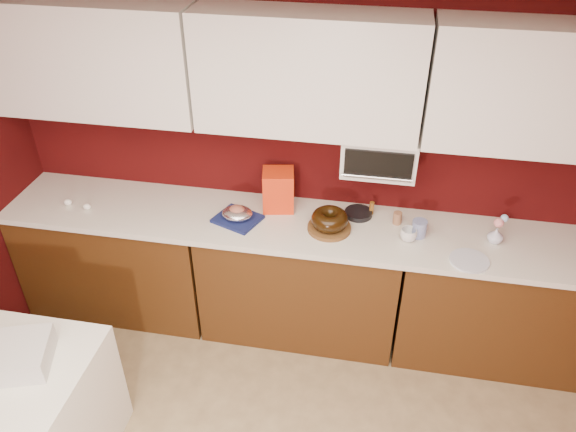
% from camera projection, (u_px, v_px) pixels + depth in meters
% --- Properties ---
extents(ceiling, '(4.00, 4.50, 0.02)m').
position_uv_depth(ceiling, '(158.00, 124.00, 1.15)').
color(ceiling, white).
rests_on(ceiling, wall_back).
extents(wall_back, '(4.00, 0.02, 2.50)m').
position_uv_depth(wall_back, '(310.00, 153.00, 3.68)').
color(wall_back, '#3D0808').
rests_on(wall_back, floor).
extents(base_cabinet_left, '(1.31, 0.58, 0.86)m').
position_uv_depth(base_cabinet_left, '(120.00, 257.00, 4.09)').
color(base_cabinet_left, '#46270E').
rests_on(base_cabinet_left, floor).
extents(base_cabinet_center, '(1.31, 0.58, 0.86)m').
position_uv_depth(base_cabinet_center, '(301.00, 279.00, 3.89)').
color(base_cabinet_center, '#46270E').
rests_on(base_cabinet_center, floor).
extents(base_cabinet_right, '(1.31, 0.58, 0.86)m').
position_uv_depth(base_cabinet_right, '(500.00, 303.00, 3.69)').
color(base_cabinet_right, '#46270E').
rests_on(base_cabinet_right, floor).
extents(countertop, '(4.00, 0.62, 0.04)m').
position_uv_depth(countertop, '(301.00, 226.00, 3.64)').
color(countertop, silver).
rests_on(countertop, base_cabinet_center).
extents(upper_cabinet_left, '(1.31, 0.33, 0.70)m').
position_uv_depth(upper_cabinet_left, '(91.00, 60.00, 3.40)').
color(upper_cabinet_left, white).
rests_on(upper_cabinet_left, wall_back).
extents(upper_cabinet_center, '(1.31, 0.33, 0.70)m').
position_uv_depth(upper_cabinet_center, '(308.00, 74.00, 3.20)').
color(upper_cabinet_center, white).
rests_on(upper_cabinet_center, wall_back).
extents(upper_cabinet_right, '(1.31, 0.33, 0.70)m').
position_uv_depth(upper_cabinet_right, '(553.00, 90.00, 3.00)').
color(upper_cabinet_right, white).
rests_on(upper_cabinet_right, wall_back).
extents(toaster_oven, '(0.45, 0.30, 0.25)m').
position_uv_depth(toaster_oven, '(380.00, 153.00, 3.42)').
color(toaster_oven, white).
rests_on(toaster_oven, upper_cabinet_center).
extents(toaster_oven_door, '(0.40, 0.02, 0.18)m').
position_uv_depth(toaster_oven_door, '(378.00, 165.00, 3.29)').
color(toaster_oven_door, black).
rests_on(toaster_oven_door, toaster_oven).
extents(toaster_oven_handle, '(0.42, 0.02, 0.02)m').
position_uv_depth(toaster_oven_handle, '(377.00, 178.00, 3.32)').
color(toaster_oven_handle, silver).
rests_on(toaster_oven_handle, toaster_oven).
extents(dining_table, '(1.00, 0.80, 0.75)m').
position_uv_depth(dining_table, '(6.00, 416.00, 3.05)').
color(dining_table, white).
rests_on(dining_table, floor).
extents(cake_base, '(0.33, 0.33, 0.03)m').
position_uv_depth(cake_base, '(329.00, 228.00, 3.57)').
color(cake_base, brown).
rests_on(cake_base, countertop).
extents(bundt_cake, '(0.28, 0.28, 0.10)m').
position_uv_depth(bundt_cake, '(330.00, 219.00, 3.53)').
color(bundt_cake, black).
rests_on(bundt_cake, cake_base).
extents(navy_towel, '(0.34, 0.32, 0.02)m').
position_uv_depth(navy_towel, '(238.00, 219.00, 3.65)').
color(navy_towel, navy).
rests_on(navy_towel, countertop).
extents(foil_ham_nest, '(0.21, 0.18, 0.07)m').
position_uv_depth(foil_ham_nest, '(237.00, 213.00, 3.63)').
color(foil_ham_nest, white).
rests_on(foil_ham_nest, navy_towel).
extents(roasted_ham, '(0.12, 0.10, 0.07)m').
position_uv_depth(roasted_ham, '(237.00, 210.00, 3.61)').
color(roasted_ham, '#AB614E').
rests_on(roasted_ham, foil_ham_nest).
extents(pandoro_box, '(0.23, 0.22, 0.28)m').
position_uv_depth(pandoro_box, '(278.00, 190.00, 3.71)').
color(pandoro_box, red).
rests_on(pandoro_box, countertop).
extents(dark_pan, '(0.20, 0.20, 0.03)m').
position_uv_depth(dark_pan, '(358.00, 213.00, 3.70)').
color(dark_pan, black).
rests_on(dark_pan, countertop).
extents(coffee_mug, '(0.12, 0.12, 0.10)m').
position_uv_depth(coffee_mug, '(409.00, 234.00, 3.45)').
color(coffee_mug, silver).
rests_on(coffee_mug, countertop).
extents(blue_jar, '(0.11, 0.11, 0.11)m').
position_uv_depth(blue_jar, '(419.00, 228.00, 3.49)').
color(blue_jar, navy).
rests_on(blue_jar, countertop).
extents(flower_vase, '(0.10, 0.10, 0.11)m').
position_uv_depth(flower_vase, '(496.00, 235.00, 3.43)').
color(flower_vase, silver).
rests_on(flower_vase, countertop).
extents(flower_pink, '(0.06, 0.06, 0.06)m').
position_uv_depth(flower_pink, '(499.00, 223.00, 3.38)').
color(flower_pink, '#E08184').
rests_on(flower_pink, flower_vase).
extents(flower_blue, '(0.05, 0.05, 0.05)m').
position_uv_depth(flower_blue, '(504.00, 218.00, 3.38)').
color(flower_blue, '#97C7F2').
rests_on(flower_blue, flower_vase).
extents(china_plate, '(0.27, 0.27, 0.01)m').
position_uv_depth(china_plate, '(469.00, 261.00, 3.30)').
color(china_plate, silver).
rests_on(china_plate, countertop).
extents(amber_bottle, '(0.04, 0.04, 0.09)m').
position_uv_depth(amber_bottle, '(372.00, 208.00, 3.69)').
color(amber_bottle, brown).
rests_on(amber_bottle, countertop).
extents(paper_cup, '(0.06, 0.06, 0.08)m').
position_uv_depth(paper_cup, '(397.00, 218.00, 3.61)').
color(paper_cup, '#8D5F40').
rests_on(paper_cup, countertop).
extents(egg_left, '(0.07, 0.06, 0.04)m').
position_uv_depth(egg_left, '(87.00, 207.00, 3.75)').
color(egg_left, white).
rests_on(egg_left, countertop).
extents(egg_right, '(0.06, 0.05, 0.04)m').
position_uv_depth(egg_right, '(68.00, 202.00, 3.80)').
color(egg_right, white).
rests_on(egg_right, countertop).
extents(newspaper_stack, '(0.44, 0.40, 0.13)m').
position_uv_depth(newspaper_stack, '(13.00, 356.00, 2.82)').
color(newspaper_stack, silver).
rests_on(newspaper_stack, dining_table).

